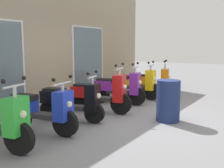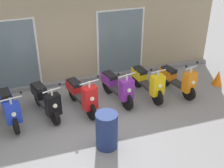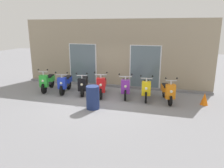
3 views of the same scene
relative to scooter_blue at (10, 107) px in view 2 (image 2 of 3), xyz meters
The scene contains 10 objects.
ground_plane 2.17m from the scooter_blue, 22.12° to the right, with size 40.00×40.00×0.00m, color gray.
storefront_facade 2.99m from the scooter_blue, 43.51° to the left, with size 10.24×0.50×3.60m.
scooter_blue is the anchor object (origin of this frame).
scooter_black 0.96m from the scooter_blue, ahead, with size 0.75×1.51×1.15m.
scooter_red 1.94m from the scooter_blue, ahead, with size 0.73×1.65×1.26m.
scooter_purple 3.04m from the scooter_blue, ahead, with size 0.72×1.57×1.22m.
scooter_yellow 4.01m from the scooter_blue, ahead, with size 0.59×1.68×1.21m.
scooter_orange 4.96m from the scooter_blue, ahead, with size 0.72×1.48×1.20m.
traffic_cone 6.48m from the scooter_blue, ahead, with size 0.32×0.32×0.52m, color orange.
trash_bin 2.74m from the scooter_blue, 39.01° to the right, with size 0.52×0.52×0.93m, color navy.
Camera 2 is at (-1.49, -6.28, 4.89)m, focal length 48.20 mm.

